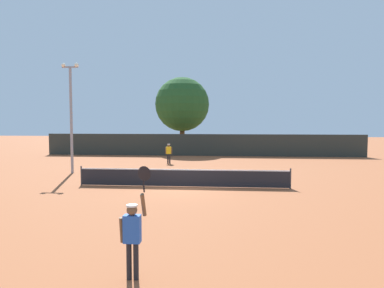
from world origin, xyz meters
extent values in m
plane|color=#9E5633|center=(0.00, 0.00, 0.00)|extent=(120.00, 120.00, 0.00)
cube|color=#232328|center=(0.00, 0.00, 0.48)|extent=(11.38, 0.03, 0.91)
cube|color=white|center=(0.00, 0.00, 0.93)|extent=(11.38, 0.04, 0.06)
cylinder|color=#333338|center=(-5.69, 0.00, 0.54)|extent=(0.08, 0.08, 1.07)
cylinder|color=#333338|center=(5.69, 0.00, 0.54)|extent=(0.08, 0.08, 1.07)
cube|color=#2D332D|center=(0.00, 16.87, 1.10)|extent=(32.24, 0.12, 2.20)
cube|color=blue|center=(0.13, -11.25, 1.16)|extent=(0.38, 0.22, 0.63)
sphere|color=brown|center=(0.13, -11.25, 1.59)|extent=(0.24, 0.24, 0.24)
cylinder|color=white|center=(0.13, -11.25, 1.69)|extent=(0.25, 0.25, 0.04)
cylinder|color=black|center=(0.05, -11.25, 0.42)|extent=(0.12, 0.12, 0.85)
cylinder|color=black|center=(0.21, -11.25, 0.42)|extent=(0.12, 0.12, 0.85)
cylinder|color=brown|center=(-0.11, -11.25, 1.13)|extent=(0.09, 0.18, 0.60)
cylinder|color=brown|center=(0.37, -11.17, 1.69)|extent=(0.09, 0.33, 0.57)
cylinder|color=black|center=(0.37, -11.11, 2.10)|extent=(0.04, 0.11, 0.28)
ellipsoid|color=black|center=(0.37, -11.05, 2.39)|extent=(0.30, 0.13, 0.36)
cube|color=yellow|center=(-2.36, 10.19, 1.11)|extent=(0.38, 0.22, 0.60)
sphere|color=brown|center=(-2.36, 10.19, 1.52)|extent=(0.23, 0.23, 0.23)
cylinder|color=white|center=(-2.36, 10.19, 1.62)|extent=(0.24, 0.24, 0.04)
cylinder|color=black|center=(-2.44, 10.19, 0.41)|extent=(0.12, 0.12, 0.81)
cylinder|color=black|center=(-2.28, 10.19, 0.41)|extent=(0.12, 0.12, 0.81)
cylinder|color=brown|center=(-2.60, 10.19, 1.08)|extent=(0.09, 0.17, 0.57)
cylinder|color=brown|center=(-2.12, 10.19, 1.08)|extent=(0.09, 0.16, 0.57)
sphere|color=#CCE033|center=(-0.41, 2.18, 0.03)|extent=(0.07, 0.07, 0.07)
cylinder|color=gray|center=(-8.12, 4.35, 3.56)|extent=(0.18, 0.18, 7.11)
cube|color=gray|center=(-8.12, 4.35, 7.16)|extent=(1.10, 0.10, 0.10)
sphere|color=#F2EDCC|center=(-8.57, 4.35, 7.29)|extent=(0.28, 0.28, 0.28)
sphere|color=#F2EDCC|center=(-7.67, 4.35, 7.29)|extent=(0.28, 0.28, 0.28)
cylinder|color=brown|center=(-2.53, 21.27, 1.56)|extent=(0.56, 0.56, 3.12)
sphere|color=#235123|center=(-2.53, 21.27, 5.41)|extent=(6.11, 6.11, 6.11)
cube|color=#B7B7BC|center=(9.93, 24.46, 0.60)|extent=(2.22, 4.33, 0.90)
cube|color=#2D333D|center=(9.93, 24.16, 1.37)|extent=(1.86, 2.32, 0.64)
cylinder|color=black|center=(9.08, 25.86, 0.30)|extent=(0.22, 0.60, 0.60)
cylinder|color=black|center=(10.78, 25.86, 0.30)|extent=(0.22, 0.60, 0.60)
cylinder|color=black|center=(9.08, 23.06, 0.30)|extent=(0.22, 0.60, 0.60)
cylinder|color=black|center=(10.78, 23.06, 0.30)|extent=(0.22, 0.60, 0.60)
camera|label=1|loc=(2.16, -18.92, 3.59)|focal=33.24mm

